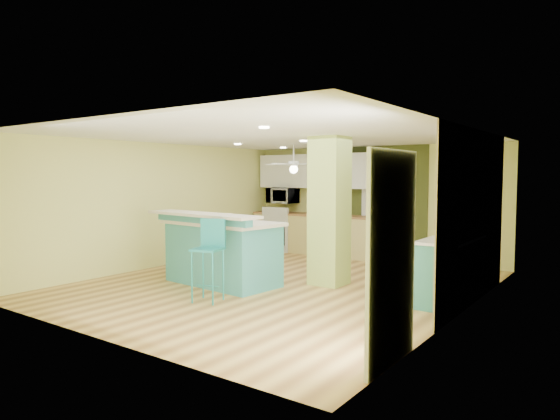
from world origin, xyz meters
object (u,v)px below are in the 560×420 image
(bar_stool, at_px, (210,246))
(side_counter, at_px, (450,270))
(peninsula, at_px, (222,251))
(canister, at_px, (229,218))
(fruit_bowl, at_px, (331,213))

(bar_stool, relative_size, side_counter, 0.82)
(peninsula, bearing_deg, bar_stool, -51.00)
(peninsula, xyz_separation_m, canister, (0.29, -0.14, 0.58))
(fruit_bowl, bearing_deg, canister, -85.69)
(peninsula, relative_size, fruit_bowl, 6.96)
(peninsula, xyz_separation_m, fruit_bowl, (-0.00, 3.72, 0.41))
(side_counter, relative_size, fruit_bowl, 4.35)
(side_counter, bearing_deg, canister, -160.34)
(side_counter, height_order, canister, canister)
(peninsula, bearing_deg, side_counter, 21.47)
(bar_stool, height_order, side_counter, bar_stool)
(side_counter, xyz_separation_m, canister, (-3.26, -1.16, 0.68))
(bar_stool, relative_size, canister, 7.86)
(bar_stool, distance_m, side_counter, 3.53)
(bar_stool, xyz_separation_m, side_counter, (2.92, 1.96, -0.33))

